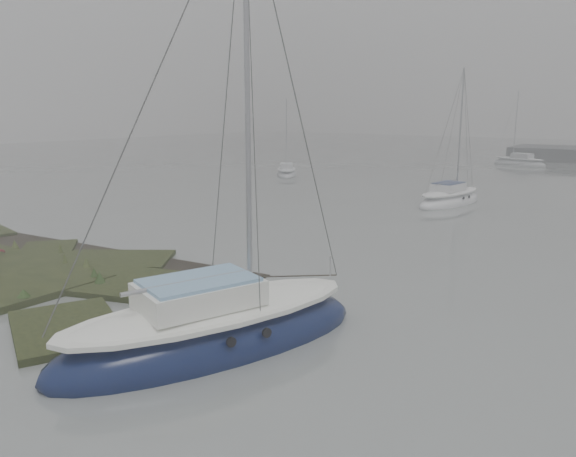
# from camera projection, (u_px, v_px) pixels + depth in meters

# --- Properties ---
(ground) EXTENTS (160.00, 160.00, 0.00)m
(ground) POSITION_uv_depth(u_px,v_px,m) (455.00, 191.00, 38.96)
(ground) COLOR slate
(ground) RESTS_ON ground
(sailboat_main) EXTENTS (5.18, 8.44, 11.31)m
(sailboat_main) POSITION_uv_depth(u_px,v_px,m) (213.00, 333.00, 13.39)
(sailboat_main) COLOR #0C163B
(sailboat_main) RESTS_ON ground
(sailboat_white) EXTENTS (2.89, 6.33, 8.60)m
(sailboat_white) POSITION_uv_depth(u_px,v_px,m) (450.00, 200.00, 33.71)
(sailboat_white) COLOR white
(sailboat_white) RESTS_ON ground
(sailboat_far_a) EXTENTS (4.21, 4.96, 6.98)m
(sailboat_far_a) POSITION_uv_depth(u_px,v_px,m) (287.00, 173.00, 48.20)
(sailboat_far_a) COLOR silver
(sailboat_far_a) RESTS_ON ground
(sailboat_far_c) EXTENTS (5.92, 3.42, 7.94)m
(sailboat_far_c) POSITION_uv_depth(u_px,v_px,m) (519.00, 163.00, 57.17)
(sailboat_far_c) COLOR #B5BCBF
(sailboat_far_c) RESTS_ON ground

